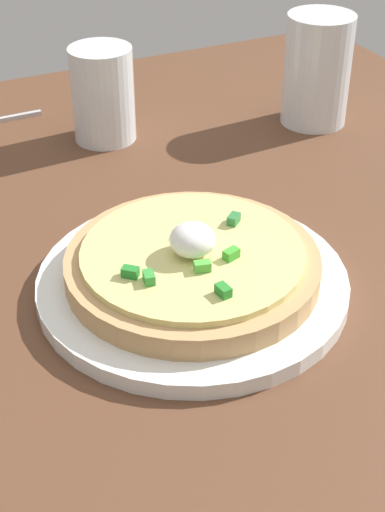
{
  "coord_description": "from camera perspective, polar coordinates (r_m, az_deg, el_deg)",
  "views": [
    {
      "loc": [
        44.73,
        -32.5,
        41.79
      ],
      "look_at": [
        -1.15,
        -10.38,
        6.49
      ],
      "focal_mm": 53.52,
      "sensor_mm": 36.0,
      "label": 1
    }
  ],
  "objects": [
    {
      "name": "cup_far",
      "position": [
        0.87,
        -6.69,
        11.56
      ],
      "size": [
        7.02,
        7.02,
        10.6
      ],
      "color": "silver",
      "rests_on": "dining_table"
    },
    {
      "name": "pizza",
      "position": [
        0.62,
        0.0,
        -0.52
      ],
      "size": [
        20.99,
        20.99,
        5.23
      ],
      "color": "tan",
      "rests_on": "plate"
    },
    {
      "name": "plate",
      "position": [
        0.64,
        -0.0,
        -2.01
      ],
      "size": [
        25.86,
        25.86,
        1.42
      ],
      "primitive_type": "cylinder",
      "color": "white",
      "rests_on": "dining_table"
    },
    {
      "name": "dining_table",
      "position": [
        0.68,
        8.29,
        -1.76
      ],
      "size": [
        107.18,
        76.06,
        3.07
      ],
      "primitive_type": "cube",
      "color": "brown",
      "rests_on": "ground"
    },
    {
      "name": "cup_near",
      "position": [
        0.92,
        9.24,
        13.12
      ],
      "size": [
        7.74,
        7.74,
        12.73
      ],
      "color": "silver",
      "rests_on": "dining_table"
    }
  ]
}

